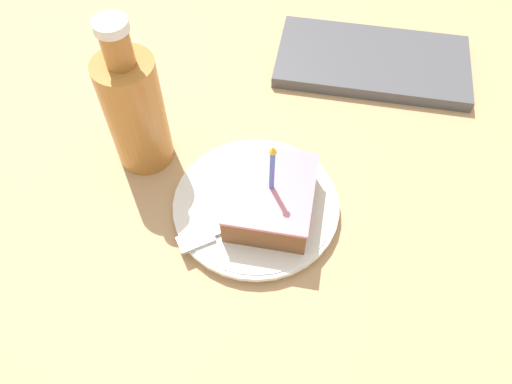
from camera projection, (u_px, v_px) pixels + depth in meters
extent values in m
cube|color=tan|center=(241.00, 233.00, 0.67)|extent=(2.40, 2.40, 0.04)
cylinder|color=white|center=(256.00, 206.00, 0.66)|extent=(0.21, 0.21, 0.02)
cylinder|color=white|center=(256.00, 204.00, 0.66)|extent=(0.22, 0.22, 0.01)
cube|color=brown|center=(271.00, 199.00, 0.63)|extent=(0.10, 0.12, 0.04)
cube|color=#D17A8C|center=(271.00, 188.00, 0.61)|extent=(0.11, 0.12, 0.00)
cylinder|color=#4C72E0|center=(272.00, 170.00, 0.58)|extent=(0.01, 0.01, 0.07)
cone|color=yellow|center=(273.00, 149.00, 0.55)|extent=(0.01, 0.01, 0.01)
cube|color=#B2B2B7|center=(260.00, 214.00, 0.64)|extent=(0.11, 0.09, 0.00)
cube|color=#B2B2B7|center=(196.00, 239.00, 0.62)|extent=(0.05, 0.05, 0.00)
cylinder|color=#B27233|center=(136.00, 114.00, 0.65)|extent=(0.08, 0.08, 0.17)
cylinder|color=#B27233|center=(117.00, 47.00, 0.56)|extent=(0.03, 0.03, 0.05)
cylinder|color=white|center=(111.00, 25.00, 0.54)|extent=(0.04, 0.04, 0.01)
cube|color=#4C4C51|center=(372.00, 61.00, 0.82)|extent=(0.31, 0.16, 0.02)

